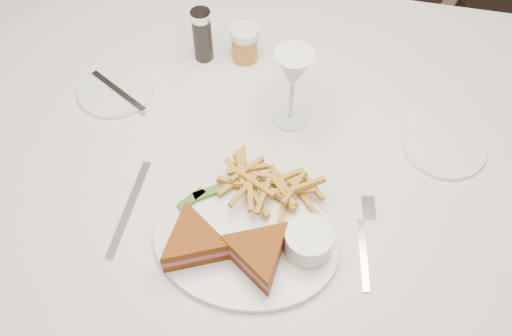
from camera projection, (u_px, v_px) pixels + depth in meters
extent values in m
plane|color=black|center=(365.00, 295.00, 1.72)|extent=(5.00, 5.00, 0.00)
cube|color=silver|center=(261.00, 252.00, 1.39)|extent=(1.66, 1.15, 0.75)
imported|color=#4E3C2F|center=(351.00, 36.00, 1.94)|extent=(0.70, 0.67, 0.59)
ellipsoid|color=white|center=(246.00, 241.00, 0.97)|extent=(0.33, 0.27, 0.01)
cube|color=silver|center=(129.00, 208.00, 1.02)|extent=(0.03, 0.21, 0.00)
cylinder|color=white|center=(116.00, 89.00, 1.18)|extent=(0.16, 0.16, 0.01)
cylinder|color=white|center=(444.00, 146.00, 1.10)|extent=(0.16, 0.16, 0.01)
cylinder|color=black|center=(202.00, 35.00, 1.19)|extent=(0.04, 0.04, 0.12)
cylinder|color=#AC7029|center=(245.00, 44.00, 1.21)|extent=(0.06, 0.06, 0.08)
cube|color=#3B6222|center=(208.00, 193.00, 1.02)|extent=(0.05, 0.05, 0.01)
cube|color=#3B6222|center=(192.00, 199.00, 1.01)|extent=(0.04, 0.06, 0.01)
cylinder|color=white|center=(308.00, 241.00, 0.94)|extent=(0.08, 0.08, 0.05)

